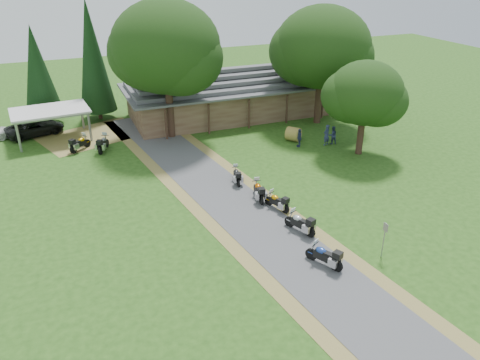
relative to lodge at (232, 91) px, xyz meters
name	(u,v)px	position (x,y,z in m)	size (l,w,h in m)	color
ground	(286,250)	(-6.00, -24.00, -2.45)	(120.00, 120.00, 0.00)	#224814
driveway	(250,218)	(-6.50, -20.00, -2.45)	(46.00, 46.00, 0.00)	#4B4B4D
lodge	(232,91)	(0.00, 0.00, 0.00)	(21.40, 9.40, 4.90)	brown
carport	(52,125)	(-17.36, -0.72, -1.06)	(6.43, 4.29, 2.79)	silver
car_dark_suv	(34,124)	(-18.89, 1.11, -1.39)	(5.52, 2.35, 2.11)	black
motorcycle_row_a	(324,255)	(-4.84, -26.05, -1.77)	(2.00, 0.65, 1.37)	navy
motorcycle_row_b	(300,222)	(-4.42, -22.61, -1.76)	(2.01, 0.66, 1.37)	#AFB3B8
motorcycle_row_c	(277,201)	(-4.46, -19.61, -1.83)	(1.82, 0.59, 1.24)	#D08706
motorcycle_row_d	(259,190)	(-4.99, -17.87, -1.77)	(1.98, 0.65, 1.35)	#B85103
motorcycle_row_e	(237,175)	(-5.42, -14.94, -1.84)	(1.79, 0.58, 1.22)	black
motorcycle_carport_a	(80,143)	(-15.42, -4.23, -1.77)	(2.00, 0.65, 1.37)	#CB9206
motorcycle_carport_b	(103,143)	(-13.61, -5.08, -1.74)	(2.07, 0.68, 1.42)	gray
person_a	(327,133)	(4.51, -11.01, -1.37)	(0.62, 0.44, 2.17)	navy
person_b	(333,134)	(5.16, -10.97, -1.51)	(0.54, 0.39, 1.88)	navy
person_c	(299,136)	(2.15, -10.46, -1.51)	(0.53, 0.38, 1.88)	navy
hay_bale	(293,134)	(2.36, -9.02, -1.83)	(1.23, 1.23, 1.13)	olive
sign_post	(384,240)	(-1.46, -26.57, -1.37)	(0.39, 0.06, 2.16)	gray
oak_lodge_left	(167,65)	(-7.43, -3.95, 4.02)	(9.24, 9.24, 12.93)	#13330F
oak_lodge_right	(321,63)	(6.88, -5.48, 3.41)	(8.93, 8.93, 11.71)	#13330F
oak_driveway	(364,105)	(6.03, -13.70, 1.71)	(5.98, 5.98, 8.32)	#13330F
cedar_near	(93,61)	(-12.79, 3.78, 3.30)	(3.51, 3.51, 11.50)	black
cedar_far	(39,76)	(-17.82, 4.02, 2.25)	(3.53, 3.53, 9.41)	black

